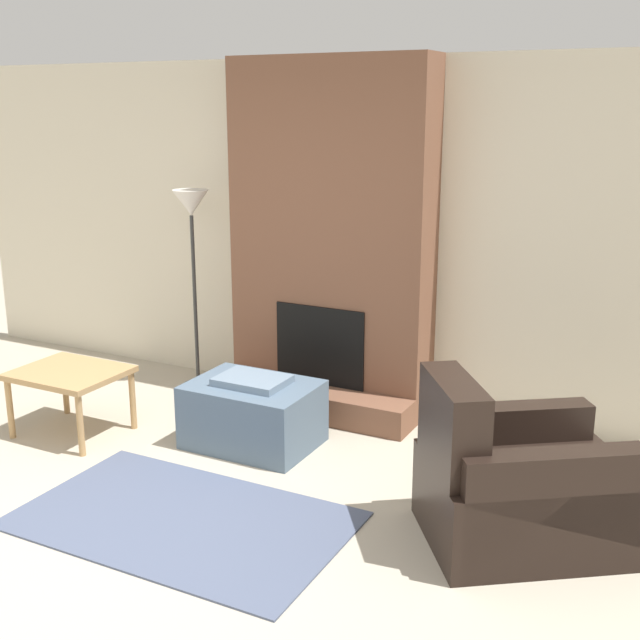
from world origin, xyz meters
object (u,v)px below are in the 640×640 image
at_px(ottoman, 253,413).
at_px(armchair, 514,490).
at_px(side_table, 70,378).
at_px(floor_lamp_left, 192,221).

xyz_separation_m(ottoman, armchair, (1.89, -0.44, 0.07)).
relative_size(armchair, side_table, 1.78).
height_order(ottoman, armchair, armchair).
xyz_separation_m(armchair, side_table, (-3.13, 0.02, 0.12)).
distance_m(ottoman, armchair, 1.94).
distance_m(ottoman, side_table, 1.32).
bearing_deg(floor_lamp_left, ottoman, -37.66).
height_order(ottoman, floor_lamp_left, floor_lamp_left).
bearing_deg(ottoman, side_table, -161.27).
xyz_separation_m(ottoman, side_table, (-1.24, -0.42, 0.19)).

